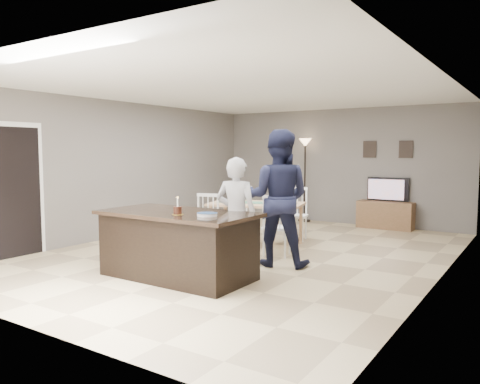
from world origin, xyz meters
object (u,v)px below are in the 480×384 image
Objects in this scene: kitchen_island at (178,244)px; television at (387,190)px; man at (278,198)px; tv_console at (385,215)px; dining_table at (256,210)px; birthday_cake at (178,210)px; plate_stack at (207,214)px; floor_lamp at (305,157)px; woman at (236,216)px.

kitchen_island is 5.78m from television.
television is 0.45× the size of man.
dining_table is (-1.44, -3.13, 0.34)m from tv_console.
plate_stack is (0.40, 0.10, -0.03)m from birthday_cake.
floor_lamp reaches higher than kitchen_island.
man is at bearing 81.81° from plate_stack.
man reaches higher than kitchen_island.
man is at bearing -116.24° from woman.
woman is at bearing 83.12° from television.
birthday_cake reaches higher than dining_table.
dining_table is at bearing -114.76° from tv_console.
woman is 0.81× the size of floor_lamp.
plate_stack is at bearing -86.72° from dining_table.
plate_stack is (0.00, -0.67, 0.10)m from woman.
dining_table is (-1.04, 1.09, -0.37)m from man.
birthday_cake is at bearing -95.52° from dining_table.
television is 3.97× the size of birthday_cake.
kitchen_island is 8.23× the size of plate_stack.
woman reaches higher than plate_stack.
woman is at bearing 57.52° from man.
dining_table is at bearing -64.13° from man.
kitchen_island is at bearing 41.76° from man.
birthday_cake reaches higher than plate_stack.
television is 5.79m from plate_stack.
dining_table reaches higher than tv_console.
floor_lamp reaches higher than dining_table.
television is (0.00, 0.07, 0.56)m from tv_console.
tv_console is 5.91m from birthday_cake.
plate_stack is (0.59, -0.12, 0.47)m from kitchen_island.
floor_lamp reaches higher than birthday_cake.
kitchen_island is at bearing -99.00° from dining_table.
television is 5.94m from birthday_cake.
plate_stack is (-0.21, -1.47, -0.10)m from man.
tv_console is 4.30m from man.
tv_console is 4.59× the size of plate_stack.
tv_console is 5.08m from woman.
woman is 7.09× the size of birthday_cake.
television is at bearing 80.16° from birthday_cake.
floor_lamp reaches higher than television.
tv_console is at bearing -108.39° from woman.
plate_stack is at bearing 78.64° from woman.
dining_table is at bearing 65.72° from television.
tv_console is 5.21× the size of birthday_cake.
birthday_cake is at bearing -166.60° from plate_stack.
woman is 0.67m from plate_stack.
floor_lamp is (-0.96, 5.80, 0.61)m from birthday_cake.
floor_lamp is at bearing 179.42° from tv_console.
tv_console is 1.31× the size of television.
man is 4.55m from floor_lamp.
dining_table is (-0.83, 2.56, -0.28)m from plate_stack.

